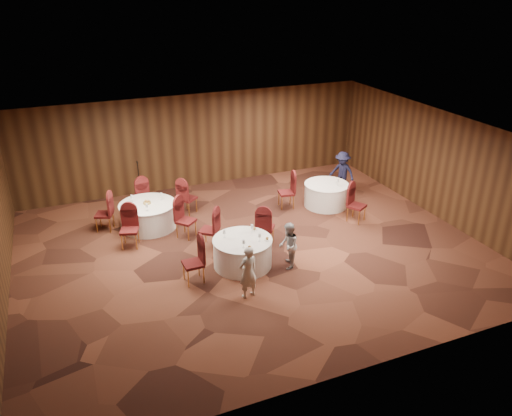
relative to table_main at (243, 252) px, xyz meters
name	(u,v)px	position (x,y,z in m)	size (l,w,h in m)	color
ground	(252,249)	(0.53, 0.68, -0.38)	(12.00, 12.00, 0.00)	black
room_shell	(252,181)	(0.53, 0.68, 1.59)	(12.00, 12.00, 12.00)	silver
table_main	(243,252)	(0.00, 0.00, 0.00)	(1.50, 1.50, 0.74)	white
table_left	(148,215)	(-1.77, 3.06, 0.00)	(1.64, 1.64, 0.74)	white
table_right	(326,195)	(3.78, 2.42, 0.00)	(1.41, 1.41, 0.74)	white
chairs_main	(224,239)	(-0.29, 0.61, 0.12)	(2.95, 2.13, 1.00)	#3A0D0B
chairs_left	(150,211)	(-1.72, 3.05, 0.12)	(3.22, 2.91, 1.00)	#3A0D0B
chairs_right	(321,199)	(3.30, 1.93, 0.12)	(2.17, 2.35, 1.00)	#3A0D0B
tabletop_main	(251,236)	(0.20, -0.08, 0.46)	(1.05, 1.01, 0.22)	silver
tabletop_left	(147,201)	(-1.78, 3.05, 0.45)	(0.90, 0.85, 0.22)	silver
tabletop_right	(338,181)	(4.02, 2.18, 0.52)	(0.08, 0.08, 0.22)	silver
mic_stand	(141,194)	(-1.71, 4.56, 0.06)	(0.24, 0.24, 1.52)	black
woman_a	(248,272)	(-0.37, -1.32, 0.27)	(0.47, 0.31, 1.29)	silver
woman_b	(288,246)	(1.03, -0.51, 0.23)	(0.59, 0.46, 1.21)	#A3A3A7
man_c	(342,172)	(4.80, 3.18, 0.34)	(0.93, 0.53, 1.43)	black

